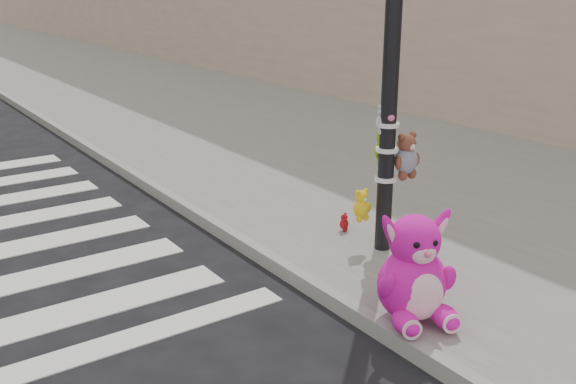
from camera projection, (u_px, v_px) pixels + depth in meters
sidewalk_near at (211, 109)px, 14.37m from camera, size 7.00×80.00×0.14m
curb_edge at (55, 128)px, 12.50m from camera, size 0.12×80.00×0.15m
signal_pole at (392, 90)px, 6.16m from camera, size 0.70×0.49×4.00m
pink_bunny at (414, 275)px, 5.12m from camera, size 0.76×0.83×0.94m
red_teddy at (344, 222)px, 7.07m from camera, size 0.17×0.15×0.20m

